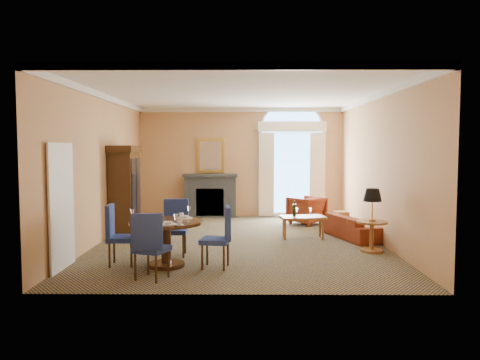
{
  "coord_description": "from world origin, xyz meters",
  "views": [
    {
      "loc": [
        0.1,
        -10.12,
        2.04
      ],
      "look_at": [
        0.0,
        0.5,
        1.3
      ],
      "focal_mm": 35.0,
      "sensor_mm": 36.0,
      "label": 1
    }
  ],
  "objects_px": {
    "armchair": "(306,210)",
    "coffee_table": "(303,218)",
    "dining_table": "(166,233)",
    "sofa": "(353,227)",
    "armoire": "(124,192)",
    "side_table": "(372,212)"
  },
  "relations": [
    {
      "from": "armchair",
      "to": "coffee_table",
      "type": "height_order",
      "value": "coffee_table"
    },
    {
      "from": "coffee_table",
      "to": "side_table",
      "type": "distance_m",
      "value": 1.81
    },
    {
      "from": "armchair",
      "to": "armoire",
      "type": "bearing_deg",
      "value": -23.9
    },
    {
      "from": "armoire",
      "to": "sofa",
      "type": "xyz_separation_m",
      "value": [
        5.27,
        -0.44,
        -0.75
      ]
    },
    {
      "from": "coffee_table",
      "to": "side_table",
      "type": "xyz_separation_m",
      "value": [
        1.19,
        -1.32,
        0.32
      ]
    },
    {
      "from": "armoire",
      "to": "side_table",
      "type": "bearing_deg",
      "value": -18.82
    },
    {
      "from": "armoire",
      "to": "coffee_table",
      "type": "relative_size",
      "value": 1.98
    },
    {
      "from": "dining_table",
      "to": "side_table",
      "type": "bearing_deg",
      "value": 17.22
    },
    {
      "from": "armoire",
      "to": "sofa",
      "type": "height_order",
      "value": "armoire"
    },
    {
      "from": "dining_table",
      "to": "side_table",
      "type": "height_order",
      "value": "side_table"
    },
    {
      "from": "sofa",
      "to": "side_table",
      "type": "xyz_separation_m",
      "value": [
        0.05,
        -1.37,
        0.52
      ]
    },
    {
      "from": "armchair",
      "to": "side_table",
      "type": "relative_size",
      "value": 0.67
    },
    {
      "from": "armchair",
      "to": "coffee_table",
      "type": "relative_size",
      "value": 0.77
    },
    {
      "from": "dining_table",
      "to": "coffee_table",
      "type": "bearing_deg",
      "value": 43.51
    },
    {
      "from": "armoire",
      "to": "sofa",
      "type": "bearing_deg",
      "value": -4.81
    },
    {
      "from": "sofa",
      "to": "armoire",
      "type": "bearing_deg",
      "value": 68.28
    },
    {
      "from": "dining_table",
      "to": "sofa",
      "type": "height_order",
      "value": "dining_table"
    },
    {
      "from": "sofa",
      "to": "coffee_table",
      "type": "relative_size",
      "value": 1.67
    },
    {
      "from": "sofa",
      "to": "armchair",
      "type": "height_order",
      "value": "armchair"
    },
    {
      "from": "coffee_table",
      "to": "side_table",
      "type": "bearing_deg",
      "value": -55.77
    },
    {
      "from": "dining_table",
      "to": "armchair",
      "type": "xyz_separation_m",
      "value": [
        3.0,
        4.49,
        -0.21
      ]
    },
    {
      "from": "dining_table",
      "to": "side_table",
      "type": "relative_size",
      "value": 1.03
    }
  ]
}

